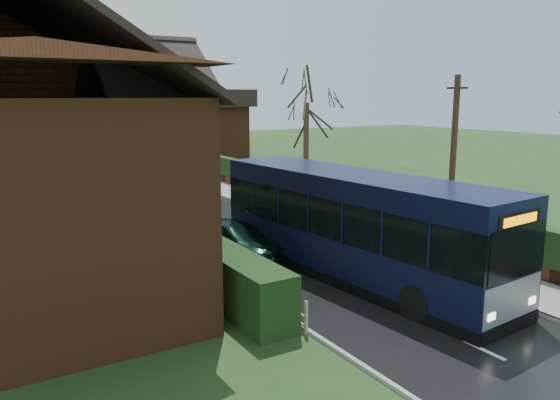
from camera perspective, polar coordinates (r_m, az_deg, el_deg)
ground at (r=18.45m, az=5.68°, el=-8.32°), size 140.00×140.00×0.00m
road at (r=26.80m, az=-7.26°, el=-2.22°), size 6.00×100.00×0.02m
pavement at (r=28.72m, az=0.50°, el=-1.12°), size 2.50×100.00×0.14m
kerb_right at (r=28.12m, az=-1.58°, el=-1.38°), size 0.12×100.00×0.14m
kerb_left at (r=25.74m, az=-13.47°, el=-2.89°), size 0.12×100.00×0.10m
front_hedge at (r=20.70m, az=-11.52°, el=-4.03°), size 1.20×16.00×1.60m
picket_fence at (r=21.04m, az=-9.56°, el=-4.71°), size 0.10×16.00×0.90m
right_wall_hedge at (r=29.37m, az=3.08°, el=1.03°), size 0.60×50.00×1.80m
brick_house at (r=18.82m, az=-25.72°, el=4.70°), size 9.30×14.60×10.30m
bus at (r=18.41m, az=7.86°, el=-2.74°), size 3.64×11.78×3.52m
car_silver at (r=22.67m, az=-10.37°, el=-3.14°), size 1.84×3.79×1.25m
car_green at (r=20.71m, az=-4.55°, el=-4.21°), size 3.13×4.95×1.33m
car_distant at (r=55.23m, az=-18.58°, el=4.72°), size 1.54×3.88×1.26m
bus_stop_sign at (r=20.41m, az=15.24°, el=-2.02°), size 0.16×0.37×2.47m
telegraph_pole at (r=21.82m, az=17.59°, el=3.52°), size 0.23×0.88×6.80m
tree_right_far at (r=30.07m, az=2.79°, el=10.86°), size 4.18×4.18×8.08m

